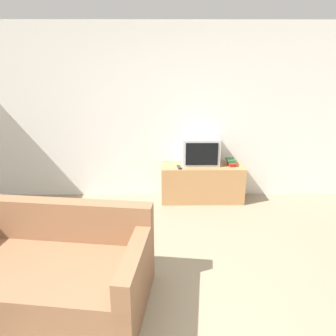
# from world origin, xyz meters

# --- Properties ---
(wall_back) EXTENTS (9.00, 0.06, 2.60)m
(wall_back) POSITION_xyz_m (0.00, 3.03, 1.30)
(wall_back) COLOR white
(wall_back) RESTS_ON ground_plane
(tv_stand) EXTENTS (1.24, 0.42, 0.56)m
(tv_stand) POSITION_xyz_m (0.90, 2.77, 0.28)
(tv_stand) COLOR tan
(tv_stand) RESTS_ON ground_plane
(television) EXTENTS (0.55, 0.31, 0.41)m
(television) POSITION_xyz_m (0.87, 2.83, 0.76)
(television) COLOR silver
(television) RESTS_ON tv_stand
(couch) EXTENTS (1.81, 1.20, 0.81)m
(couch) POSITION_xyz_m (-0.68, 0.56, 0.27)
(couch) COLOR #8C6042
(couch) RESTS_ON ground_plane
(book_stack) EXTENTS (0.14, 0.22, 0.10)m
(book_stack) POSITION_xyz_m (1.33, 2.80, 0.60)
(book_stack) COLOR #B72D28
(book_stack) RESTS_ON tv_stand
(remote_on_stand) EXTENTS (0.07, 0.16, 0.02)m
(remote_on_stand) POSITION_xyz_m (0.54, 2.67, 0.57)
(remote_on_stand) COLOR #2D2D2D
(remote_on_stand) RESTS_ON tv_stand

